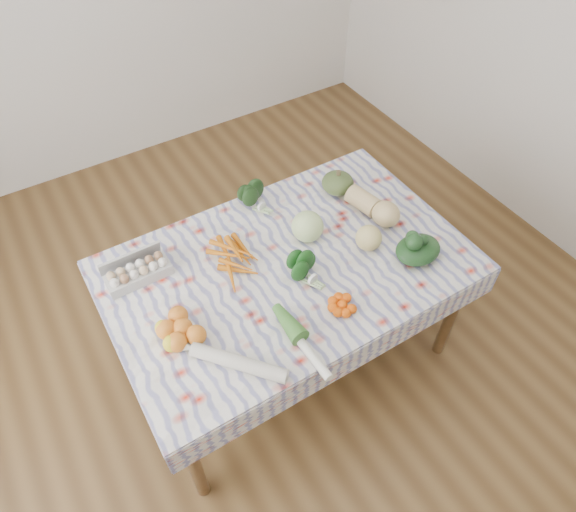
% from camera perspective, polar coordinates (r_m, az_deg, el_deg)
% --- Properties ---
extents(ground, '(4.50, 4.50, 0.00)m').
position_cam_1_polar(ground, '(3.00, 0.00, -10.48)').
color(ground, brown).
rests_on(ground, ground).
extents(dining_table, '(1.60, 1.00, 0.75)m').
position_cam_1_polar(dining_table, '(2.44, 0.00, -2.21)').
color(dining_table, brown).
rests_on(dining_table, ground).
extents(tablecloth, '(1.66, 1.06, 0.01)m').
position_cam_1_polar(tablecloth, '(2.38, 0.00, -1.02)').
color(tablecloth, silver).
rests_on(tablecloth, dining_table).
extents(egg_carton, '(0.29, 0.12, 0.08)m').
position_cam_1_polar(egg_carton, '(2.39, -16.29, -1.86)').
color(egg_carton, '#B4B3AE').
rests_on(egg_carton, tablecloth).
extents(carrot_bunch, '(0.28, 0.26, 0.05)m').
position_cam_1_polar(carrot_bunch, '(2.37, -5.79, -0.66)').
color(carrot_bunch, '#D06B10').
rests_on(carrot_bunch, tablecloth).
extents(kale_bunch, '(0.17, 0.16, 0.12)m').
position_cam_1_polar(kale_bunch, '(2.61, -3.65, 6.39)').
color(kale_bunch, '#1A3615').
rests_on(kale_bunch, tablecloth).
extents(kabocha_squash, '(0.20, 0.20, 0.11)m').
position_cam_1_polar(kabocha_squash, '(2.72, 5.54, 8.09)').
color(kabocha_squash, '#465A2B').
rests_on(kabocha_squash, tablecloth).
extents(cabbage, '(0.19, 0.19, 0.15)m').
position_cam_1_polar(cabbage, '(2.44, 2.18, 3.29)').
color(cabbage, '#BFDE8A').
rests_on(cabbage, tablecloth).
extents(butternut_squash, '(0.19, 0.31, 0.13)m').
position_cam_1_polar(butternut_squash, '(2.60, 9.52, 5.61)').
color(butternut_squash, '#D8B979').
rests_on(butternut_squash, tablecloth).
extents(orange_cluster, '(0.31, 0.31, 0.09)m').
position_cam_1_polar(orange_cluster, '(2.16, -11.62, -7.82)').
color(orange_cluster, orange).
rests_on(orange_cluster, tablecloth).
extents(broccoli, '(0.16, 0.16, 0.10)m').
position_cam_1_polar(broccoli, '(2.29, 1.97, -1.77)').
color(broccoli, '#174B16').
rests_on(broccoli, tablecloth).
extents(mandarin_cluster, '(0.18, 0.18, 0.05)m').
position_cam_1_polar(mandarin_cluster, '(2.22, 6.05, -5.37)').
color(mandarin_cluster, '#F15808').
rests_on(mandarin_cluster, tablecloth).
extents(grapefruit, '(0.16, 0.16, 0.12)m').
position_cam_1_polar(grapefruit, '(2.43, 8.95, 1.99)').
color(grapefruit, '#DCC975').
rests_on(grapefruit, tablecloth).
extents(spinach_bag, '(0.28, 0.26, 0.10)m').
position_cam_1_polar(spinach_bag, '(2.45, 14.24, 0.68)').
color(spinach_bag, black).
rests_on(spinach_bag, tablecloth).
extents(daikon, '(0.32, 0.36, 0.06)m').
position_cam_1_polar(daikon, '(2.05, -5.50, -11.71)').
color(daikon, beige).
rests_on(daikon, tablecloth).
extents(leek, '(0.05, 0.38, 0.04)m').
position_cam_1_polar(leek, '(2.10, 1.57, -9.65)').
color(leek, white).
rests_on(leek, tablecloth).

